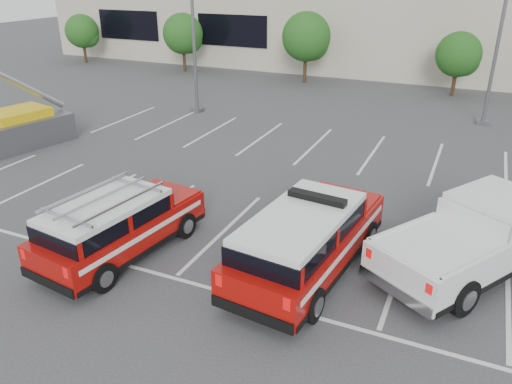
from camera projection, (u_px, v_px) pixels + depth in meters
ground at (224, 231)px, 15.64m from camera, size 120.00×120.00×0.00m
stall_markings at (278, 180)px, 19.37m from camera, size 23.00×15.00×0.01m
convention_building at (408, 6)px, 40.09m from camera, size 60.00×16.99×13.20m
tree_far_left at (83, 32)px, 42.25m from camera, size 2.77×2.77×3.99m
tree_left at (184, 35)px, 38.39m from camera, size 3.07×3.07×4.42m
tree_mid_left at (308, 38)px, 34.53m from camera, size 3.37×3.37×4.85m
tree_mid_right at (460, 56)px, 31.01m from camera, size 2.77×2.77×3.99m
light_pole_left at (193, 16)px, 26.46m from camera, size 0.90×0.60×10.24m
light_pole_mid at (502, 21)px, 24.17m from camera, size 0.90×0.60×10.24m
fire_chief_suv at (307, 244)px, 13.23m from camera, size 2.81×6.16×2.09m
white_pickup at (481, 241)px, 13.49m from camera, size 5.40×6.79×2.02m
ladder_suv at (119, 229)px, 14.07m from camera, size 2.64×5.32×2.01m
utility_rig at (17, 129)px, 23.01m from camera, size 4.49×4.61×3.73m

